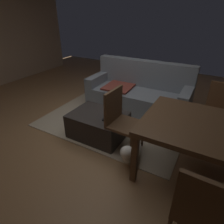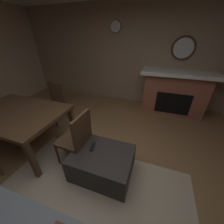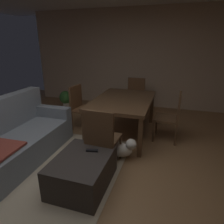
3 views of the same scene
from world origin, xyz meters
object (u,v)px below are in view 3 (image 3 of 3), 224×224
object	(u,v)px
small_dog	(121,149)
dining_table	(123,102)
couch	(11,142)
potted_plant	(66,98)
dining_chair_west	(101,135)
dining_chair_north	(80,105)
tv_remote	(92,150)
dining_chair_east	(135,95)
dining_chair_south	(172,114)
ottoman_coffee_table	(83,171)

from	to	relation	value
small_dog	dining_table	bearing A→B (deg)	13.07
couch	potted_plant	world-z (taller)	couch
dining_chair_west	dining_chair_north	bearing A→B (deg)	37.33
tv_remote	dining_chair_east	bearing A→B (deg)	-13.62
dining_table	dining_chair_south	xyz separation A→B (m)	(-0.00, -0.94, -0.15)
tv_remote	small_dog	distance (m)	0.66
dining_chair_south	dining_chair_west	bearing A→B (deg)	142.21
couch	dining_chair_south	distance (m)	2.78
couch	dining_chair_north	xyz separation A→B (m)	(1.50, -0.46, 0.19)
tv_remote	potted_plant	world-z (taller)	potted_plant
tv_remote	dining_chair_north	distance (m)	1.75
dining_chair_east	tv_remote	bearing A→B (deg)	179.16
dining_table	dining_chair_south	distance (m)	0.95
ottoman_coffee_table	dining_chair_east	distance (m)	2.90
dining_chair_east	dining_chair_west	size ratio (longest dim) A/B	1.00
couch	dining_chair_west	bearing A→B (deg)	-78.88
dining_chair_east	dining_chair_north	world-z (taller)	same
dining_chair_west	small_dog	xyz separation A→B (m)	(0.29, -0.22, -0.34)
dining_chair_south	potted_plant	world-z (taller)	dining_chair_south
tv_remote	dining_chair_south	world-z (taller)	dining_chair_south
ottoman_coffee_table	dining_table	xyz separation A→B (m)	(1.67, -0.10, 0.46)
ottoman_coffee_table	tv_remote	distance (m)	0.29
ottoman_coffee_table	dining_chair_south	distance (m)	1.99
ottoman_coffee_table	dining_chair_west	size ratio (longest dim) A/B	0.94
couch	small_dog	distance (m)	1.71
couch	dining_chair_east	world-z (taller)	couch
couch	dining_table	xyz separation A→B (m)	(1.49, -1.40, 0.33)
ottoman_coffee_table	tv_remote	xyz separation A→B (m)	(0.18, -0.06, 0.22)
dining_chair_north	dining_chair_south	world-z (taller)	same
potted_plant	small_dog	distance (m)	2.99
couch	dining_chair_south	size ratio (longest dim) A/B	2.24
dining_chair_south	potted_plant	size ratio (longest dim) A/B	1.88
dining_chair_north	potted_plant	xyz separation A→B (m)	(1.10, 1.03, -0.24)
potted_plant	small_dog	size ratio (longest dim) A/B	1.00
dining_chair_east	dining_chair_south	world-z (taller)	same
dining_table	small_dog	distance (m)	1.07
couch	dining_table	distance (m)	2.07
potted_plant	dining_chair_north	bearing A→B (deg)	-137.03
small_dog	potted_plant	bearing A→B (deg)	46.97
dining_table	dining_chair_south	size ratio (longest dim) A/B	1.78
dining_chair_east	dining_chair_west	world-z (taller)	same
dining_table	dining_chair_north	world-z (taller)	dining_chair_north
couch	dining_chair_east	distance (m)	3.06
couch	dining_chair_west	size ratio (longest dim) A/B	2.24
dining_chair_east	dining_chair_north	distance (m)	1.54
dining_table	potted_plant	size ratio (longest dim) A/B	3.34
dining_chair_west	small_dog	distance (m)	0.50
ottoman_coffee_table	tv_remote	world-z (taller)	tv_remote
couch	dining_table	size ratio (longest dim) A/B	1.26
dining_table	dining_chair_west	bearing A→B (deg)	179.84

